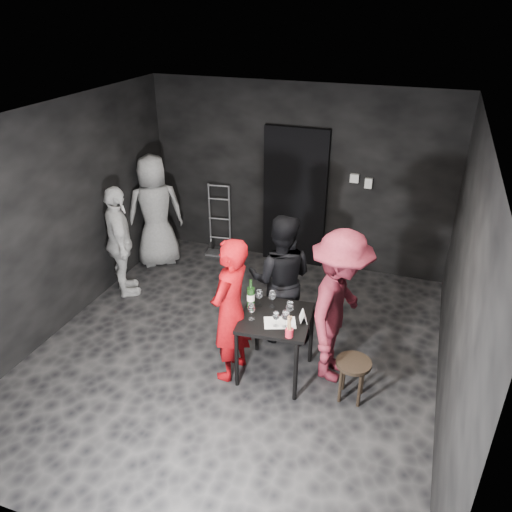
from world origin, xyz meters
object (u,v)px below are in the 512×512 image
(woman_black, at_px, (281,275))
(bystander_cream, at_px, (120,240))
(man_maroon, at_px, (340,297))
(wine_bottle, at_px, (251,297))
(tasting_table, at_px, (276,324))
(stool, at_px, (353,369))
(hand_truck, at_px, (220,240))
(breadstick_cup, at_px, (289,327))
(server_red, at_px, (230,305))
(bystander_grey, at_px, (154,204))

(woman_black, xyz_separation_m, bystander_cream, (-2.33, 0.23, -0.04))
(man_maroon, distance_m, wine_bottle, 0.93)
(tasting_table, distance_m, stool, 0.91)
(tasting_table, distance_m, woman_black, 0.72)
(hand_truck, relative_size, breadstick_cup, 4.64)
(server_red, bearing_deg, tasting_table, 114.61)
(server_red, height_order, bystander_cream, server_red)
(hand_truck, distance_m, server_red, 3.02)
(bystander_grey, bearing_deg, bystander_cream, 50.99)
(bystander_grey, relative_size, wine_bottle, 5.77)
(hand_truck, relative_size, bystander_grey, 0.58)
(tasting_table, bearing_deg, stool, -6.74)
(stool, distance_m, bystander_grey, 3.92)
(stool, distance_m, man_maroon, 0.73)
(stool, relative_size, man_maroon, 0.24)
(tasting_table, bearing_deg, man_maroon, 19.68)
(bystander_cream, relative_size, wine_bottle, 4.77)
(stool, bearing_deg, server_red, -178.19)
(bystander_cream, height_order, bystander_grey, bystander_grey)
(stool, bearing_deg, tasting_table, 173.26)
(server_red, bearing_deg, woman_black, 167.21)
(bystander_grey, bearing_deg, tasting_table, 104.34)
(hand_truck, xyz_separation_m, wine_bottle, (1.44, -2.43, 0.67))
(woman_black, bearing_deg, breadstick_cup, 101.22)
(bystander_cream, distance_m, bystander_grey, 0.96)
(breadstick_cup, bearing_deg, woman_black, 111.79)
(bystander_grey, bearing_deg, man_maroon, 113.25)
(server_red, height_order, man_maroon, man_maroon)
(bystander_cream, relative_size, bystander_grey, 0.83)
(server_red, xyz_separation_m, breadstick_cup, (0.68, -0.14, -0.03))
(hand_truck, relative_size, tasting_table, 1.52)
(woman_black, relative_size, breadstick_cup, 6.90)
(bystander_cream, bearing_deg, server_red, -158.07)
(man_maroon, relative_size, breadstick_cup, 8.02)
(man_maroon, relative_size, wine_bottle, 5.78)
(hand_truck, distance_m, stool, 3.68)
(man_maroon, relative_size, bystander_grey, 1.00)
(hand_truck, height_order, woman_black, woman_black)
(stool, height_order, wine_bottle, wine_bottle)
(bystander_grey, bearing_deg, server_red, 96.59)
(hand_truck, xyz_separation_m, woman_black, (1.58, -1.83, 0.64))
(stool, distance_m, bystander_cream, 3.52)
(bystander_cream, bearing_deg, breadstick_cup, -154.40)
(tasting_table, bearing_deg, bystander_cream, 159.89)
(tasting_table, relative_size, breadstick_cup, 3.04)
(woman_black, height_order, breadstick_cup, woman_black)
(woman_black, relative_size, bystander_cream, 1.04)
(bystander_cream, xyz_separation_m, bystander_grey, (0.00, 0.95, 0.17))
(man_maroon, xyz_separation_m, bystander_grey, (-3.09, 1.64, -0.00))
(server_red, relative_size, bystander_grey, 0.90)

